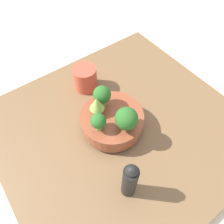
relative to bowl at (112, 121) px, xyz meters
The scene contains 9 objects.
ground_plane 0.08m from the bowl, 151.39° to the left, with size 6.00×6.00×0.00m, color beige.
table 0.06m from the bowl, 151.39° to the left, with size 0.81×0.77×0.03m.
bowl is the anchor object (origin of this frame).
broccoli_floret_front 0.10m from the bowl, 91.65° to the right, with size 0.06×0.06×0.08m.
romanesco_piece_near 0.09m from the bowl, 49.67° to the right, with size 0.05×0.05×0.07m.
broccoli_floret_right 0.09m from the bowl, 13.24° to the left, with size 0.05×0.05×0.06m.
broccoli_floret_back 0.10m from the bowl, 98.48° to the left, with size 0.07×0.07×0.08m.
cup 0.21m from the bowl, 98.09° to the right, with size 0.09×0.09×0.10m.
pepper_mill 0.22m from the bowl, 65.84° to the left, with size 0.04×0.04×0.17m.
Camera 1 is at (0.26, 0.31, 0.68)m, focal length 35.00 mm.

